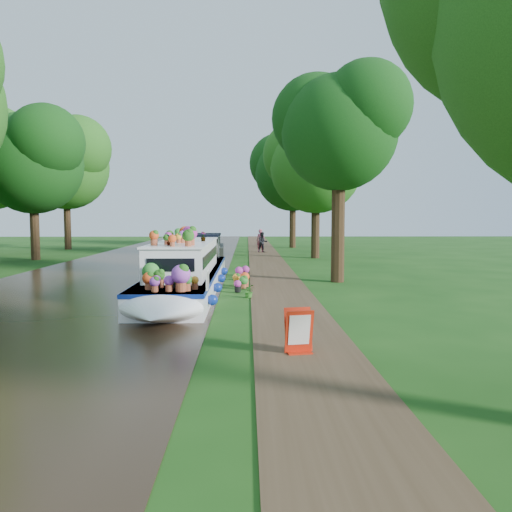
# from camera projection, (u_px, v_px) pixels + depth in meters

# --- Properties ---
(ground) EXTENTS (100.00, 100.00, 0.00)m
(ground) POSITION_uv_depth(u_px,v_px,m) (248.00, 293.00, 18.06)
(ground) COLOR #164210
(ground) RESTS_ON ground
(canal_water) EXTENTS (10.00, 100.00, 0.02)m
(canal_water) POSITION_uv_depth(u_px,v_px,m) (81.00, 293.00, 17.95)
(canal_water) COLOR black
(canal_water) RESTS_ON ground
(towpath) EXTENTS (2.20, 100.00, 0.03)m
(towpath) POSITION_uv_depth(u_px,v_px,m) (281.00, 293.00, 18.08)
(towpath) COLOR #42301F
(towpath) RESTS_ON ground
(plant_boat) EXTENTS (2.29, 13.52, 2.24)m
(plant_boat) POSITION_uv_depth(u_px,v_px,m) (185.00, 270.00, 17.96)
(plant_boat) COLOR white
(plant_boat) RESTS_ON canal_water
(tree_near_overhang) EXTENTS (5.52, 5.28, 8.99)m
(tree_near_overhang) POSITION_uv_depth(u_px,v_px,m) (339.00, 124.00, 20.66)
(tree_near_overhang) COLOR black
(tree_near_overhang) RESTS_ON ground
(tree_near_mid) EXTENTS (6.90, 6.60, 9.40)m
(tree_near_mid) POSITION_uv_depth(u_px,v_px,m) (316.00, 160.00, 32.66)
(tree_near_mid) COLOR black
(tree_near_mid) RESTS_ON ground
(tree_near_far) EXTENTS (7.59, 7.26, 10.30)m
(tree_near_far) POSITION_uv_depth(u_px,v_px,m) (293.00, 167.00, 43.57)
(tree_near_far) COLOR black
(tree_near_far) RESTS_ON ground
(tree_far_c) EXTENTS (7.13, 6.82, 9.59)m
(tree_far_c) POSITION_uv_depth(u_px,v_px,m) (32.00, 156.00, 31.33)
(tree_far_c) COLOR black
(tree_far_c) RESTS_ON ground
(tree_far_d) EXTENTS (8.05, 7.70, 10.85)m
(tree_far_d) POSITION_uv_depth(u_px,v_px,m) (66.00, 160.00, 41.21)
(tree_far_d) COLOR black
(tree_far_d) RESTS_ON ground
(second_boat) EXTENTS (2.28, 7.14, 1.37)m
(second_boat) POSITION_uv_depth(u_px,v_px,m) (209.00, 247.00, 35.88)
(second_boat) COLOR black
(second_boat) RESTS_ON canal_water
(sandwich_board) EXTENTS (0.59, 0.53, 0.89)m
(sandwich_board) POSITION_uv_depth(u_px,v_px,m) (299.00, 333.00, 10.06)
(sandwich_board) COLOR red
(sandwich_board) RESTS_ON towpath
(pedestrian_pink) EXTENTS (0.74, 0.61, 1.76)m
(pedestrian_pink) POSITION_uv_depth(u_px,v_px,m) (260.00, 241.00, 38.14)
(pedestrian_pink) COLOR #CA5388
(pedestrian_pink) RESTS_ON towpath
(pedestrian_dark) EXTENTS (0.86, 0.74, 1.54)m
(pedestrian_dark) POSITION_uv_depth(u_px,v_px,m) (263.00, 242.00, 37.84)
(pedestrian_dark) COLOR black
(pedestrian_dark) RESTS_ON towpath
(verge_plant) EXTENTS (0.51, 0.47, 0.48)m
(verge_plant) POSITION_uv_depth(u_px,v_px,m) (249.00, 291.00, 16.97)
(verge_plant) COLOR #2E7021
(verge_plant) RESTS_ON ground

